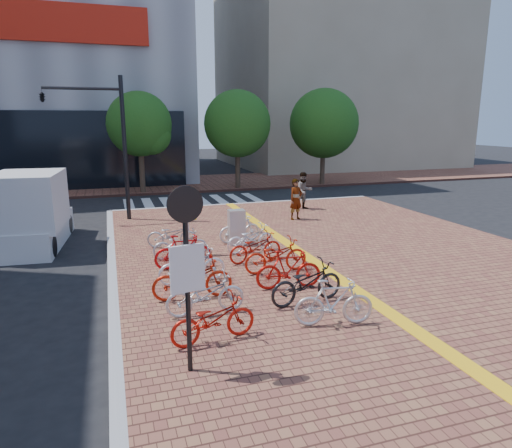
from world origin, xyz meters
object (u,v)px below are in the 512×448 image
object	(u,v)px
bike_0	(213,319)
bike_5	(180,244)
bike_3	(192,265)
bike_7	(334,302)
bike_6	(172,235)
bike_9	(289,269)
pedestrian_a	(296,199)
bike_8	(307,283)
bike_1	(205,294)
bike_13	(240,229)
yellow_sign	(188,212)
traffic_light_pole	(88,122)
bike_2	(192,278)
bike_4	(183,252)
bike_10	(276,255)
pedestrian_b	(304,191)
box_truck	(31,211)
bike_11	(255,247)
notice_sign	(187,258)
utility_box	(237,227)
bike_12	(251,238)

from	to	relation	value
bike_0	bike_5	xyz separation A→B (m)	(0.22, 5.78, -0.01)
bike_3	bike_7	bearing A→B (deg)	-152.55
bike_0	bike_7	world-z (taller)	bike_7
bike_6	bike_9	size ratio (longest dim) A/B	0.97
pedestrian_a	bike_8	bearing A→B (deg)	-128.11
bike_1	bike_13	distance (m)	6.27
bike_3	bike_5	size ratio (longest dim) A/B	1.07
bike_3	yellow_sign	distance (m)	2.86
bike_6	traffic_light_pole	world-z (taller)	traffic_light_pole
bike_6	bike_3	bearing A→B (deg)	-168.57
bike_7	bike_8	size ratio (longest dim) A/B	0.89
bike_8	bike_9	world-z (taller)	bike_9
bike_2	bike_4	distance (m)	2.41
bike_10	pedestrian_b	world-z (taller)	pedestrian_b
box_truck	bike_0	bearing A→B (deg)	-64.29
traffic_light_pole	box_truck	distance (m)	4.76
bike_4	bike_11	bearing A→B (deg)	-90.73
bike_3	notice_sign	distance (m)	4.77
bike_3	bike_0	bearing A→B (deg)	169.91
bike_5	pedestrian_b	bearing A→B (deg)	-49.42
bike_2	utility_box	world-z (taller)	utility_box
pedestrian_b	box_truck	bearing A→B (deg)	-169.18
bike_3	bike_8	world-z (taller)	bike_8
bike_12	box_truck	size ratio (longest dim) A/B	0.36
bike_13	box_truck	bearing A→B (deg)	61.37
bike_1	pedestrian_a	size ratio (longest dim) A/B	1.00
bike_9	yellow_sign	distance (m)	4.44
bike_10	notice_sign	size ratio (longest dim) A/B	0.58
bike_10	bike_2	bearing A→B (deg)	113.36
bike_9	bike_13	distance (m)	4.85
pedestrian_a	yellow_sign	bearing A→B (deg)	-161.24
bike_5	traffic_light_pole	world-z (taller)	traffic_light_pole
bike_7	bike_3	bearing A→B (deg)	45.56
notice_sign	bike_3	bearing A→B (deg)	79.50
bike_1	bike_5	size ratio (longest dim) A/B	1.04
notice_sign	bike_4	bearing A→B (deg)	82.08
bike_13	bike_8	bearing A→B (deg)	169.04
bike_0	yellow_sign	world-z (taller)	yellow_sign
bike_11	pedestrian_b	bearing A→B (deg)	-43.51
pedestrian_b	bike_11	bearing A→B (deg)	-125.66
bike_3	utility_box	xyz separation A→B (m)	(2.18, 3.40, 0.13)
bike_11	bike_12	distance (m)	1.08
bike_8	bike_13	world-z (taller)	bike_8
bike_6	pedestrian_b	size ratio (longest dim) A/B	0.93
bike_10	bike_7	bearing A→B (deg)	177.42
yellow_sign	box_truck	bearing A→B (deg)	147.50
bike_8	pedestrian_a	size ratio (longest dim) A/B	1.08
bike_6	utility_box	bearing A→B (deg)	-86.82
bike_11	pedestrian_a	size ratio (longest dim) A/B	0.99
bike_2	bike_9	world-z (taller)	bike_9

